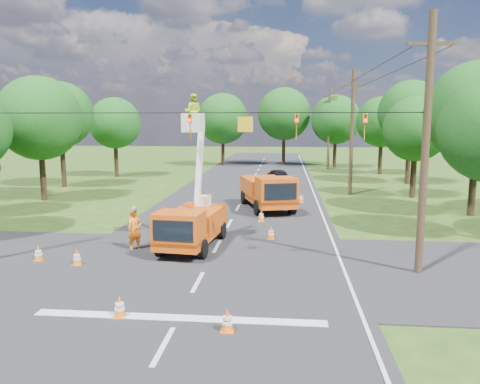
# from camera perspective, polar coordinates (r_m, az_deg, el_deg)

# --- Properties ---
(ground) EXTENTS (140.00, 140.00, 0.00)m
(ground) POSITION_cam_1_polar(r_m,az_deg,el_deg) (37.08, 0.51, -0.56)
(ground) COLOR #204414
(ground) RESTS_ON ground
(road_main) EXTENTS (12.00, 100.00, 0.06)m
(road_main) POSITION_cam_1_polar(r_m,az_deg,el_deg) (37.08, 0.51, -0.56)
(road_main) COLOR black
(road_main) RESTS_ON ground
(road_cross) EXTENTS (56.00, 10.00, 0.07)m
(road_cross) POSITION_cam_1_polar(r_m,az_deg,el_deg) (19.66, -4.09, -9.07)
(road_cross) COLOR black
(road_cross) RESTS_ON ground
(stop_bar) EXTENTS (9.00, 0.45, 0.02)m
(stop_bar) POSITION_cam_1_polar(r_m,az_deg,el_deg) (14.89, -7.51, -15.13)
(stop_bar) COLOR silver
(stop_bar) RESTS_ON ground
(edge_line) EXTENTS (0.12, 90.00, 0.02)m
(edge_line) POSITION_cam_1_polar(r_m,az_deg,el_deg) (37.03, 9.18, -0.69)
(edge_line) COLOR silver
(edge_line) RESTS_ON ground
(bucket_truck) EXTENTS (2.70, 5.77, 7.23)m
(bucket_truck) POSITION_cam_1_polar(r_m,az_deg,el_deg) (22.16, -5.89, -2.92)
(bucket_truck) COLOR #CB490E
(bucket_truck) RESTS_ON ground
(second_truck) EXTENTS (4.17, 6.92, 2.44)m
(second_truck) POSITION_cam_1_polar(r_m,az_deg,el_deg) (31.55, 3.43, 0.11)
(second_truck) COLOR #CB490E
(second_truck) RESTS_ON ground
(ground_worker) EXTENTS (0.83, 0.81, 1.93)m
(ground_worker) POSITION_cam_1_polar(r_m,az_deg,el_deg) (22.35, -12.70, -4.51)
(ground_worker) COLOR #E44B13
(ground_worker) RESTS_ON ground
(distant_car) EXTENTS (2.81, 4.53, 1.44)m
(distant_car) POSITION_cam_1_polar(r_m,az_deg,el_deg) (43.93, 4.83, 1.82)
(distant_car) COLOR black
(distant_car) RESTS_ON ground
(traffic_cone_0) EXTENTS (0.38, 0.38, 0.71)m
(traffic_cone_0) POSITION_cam_1_polar(r_m,az_deg,el_deg) (15.19, -14.48, -13.39)
(traffic_cone_0) COLOR orange
(traffic_cone_0) RESTS_ON ground
(traffic_cone_1) EXTENTS (0.38, 0.38, 0.71)m
(traffic_cone_1) POSITION_cam_1_polar(r_m,az_deg,el_deg) (13.83, -1.57, -15.37)
(traffic_cone_1) COLOR orange
(traffic_cone_1) RESTS_ON ground
(traffic_cone_2) EXTENTS (0.38, 0.38, 0.71)m
(traffic_cone_2) POSITION_cam_1_polar(r_m,az_deg,el_deg) (23.80, 3.82, -5.00)
(traffic_cone_2) COLOR orange
(traffic_cone_2) RESTS_ON ground
(traffic_cone_3) EXTENTS (0.38, 0.38, 0.71)m
(traffic_cone_3) POSITION_cam_1_polar(r_m,az_deg,el_deg) (27.93, 2.60, -2.92)
(traffic_cone_3) COLOR orange
(traffic_cone_3) RESTS_ON ground
(traffic_cone_4) EXTENTS (0.38, 0.38, 0.71)m
(traffic_cone_4) POSITION_cam_1_polar(r_m,az_deg,el_deg) (20.80, -19.26, -7.51)
(traffic_cone_4) COLOR orange
(traffic_cone_4) RESTS_ON ground
(traffic_cone_5) EXTENTS (0.38, 0.38, 0.71)m
(traffic_cone_5) POSITION_cam_1_polar(r_m,az_deg,el_deg) (22.02, -23.38, -6.85)
(traffic_cone_5) COLOR orange
(traffic_cone_5) RESTS_ON ground
(traffic_cone_7) EXTENTS (0.38, 0.38, 0.71)m
(traffic_cone_7) POSITION_cam_1_polar(r_m,az_deg,el_deg) (34.53, 7.47, -0.73)
(traffic_cone_7) COLOR orange
(traffic_cone_7) RESTS_ON ground
(traffic_cone_8) EXTENTS (0.38, 0.38, 0.71)m
(traffic_cone_8) POSITION_cam_1_polar(r_m,az_deg,el_deg) (23.96, -10.13, -5.02)
(traffic_cone_8) COLOR orange
(traffic_cone_8) RESTS_ON ground
(pole_right_near) EXTENTS (1.80, 0.30, 10.00)m
(pole_right_near) POSITION_cam_1_polar(r_m,az_deg,el_deg) (19.23, 21.70, 5.45)
(pole_right_near) COLOR #4C3823
(pole_right_near) RESTS_ON ground
(pole_right_mid) EXTENTS (1.80, 0.30, 10.00)m
(pole_right_mid) POSITION_cam_1_polar(r_m,az_deg,el_deg) (38.83, 13.48, 7.19)
(pole_right_mid) COLOR #4C3823
(pole_right_mid) RESTS_ON ground
(pole_right_far) EXTENTS (1.80, 0.30, 10.00)m
(pole_right_far) POSITION_cam_1_polar(r_m,az_deg,el_deg) (58.70, 10.79, 7.73)
(pole_right_far) COLOR #4C3823
(pole_right_far) RESTS_ON ground
(signal_span) EXTENTS (18.00, 0.29, 1.07)m
(signal_span) POSITION_cam_1_polar(r_m,az_deg,el_deg) (18.47, 2.61, 8.34)
(signal_span) COLOR black
(signal_span) RESTS_ON ground
(tree_left_d) EXTENTS (6.20, 6.20, 9.24)m
(tree_left_d) POSITION_cam_1_polar(r_m,az_deg,el_deg) (38.06, -23.28, 8.23)
(tree_left_d) COLOR #382616
(tree_left_d) RESTS_ON ground
(tree_left_e) EXTENTS (5.80, 5.80, 9.41)m
(tree_left_e) POSITION_cam_1_polar(r_m,az_deg,el_deg) (45.11, -21.05, 8.80)
(tree_left_e) COLOR #382616
(tree_left_e) RESTS_ON ground
(tree_left_f) EXTENTS (5.40, 5.40, 8.40)m
(tree_left_f) POSITION_cam_1_polar(r_m,az_deg,el_deg) (51.67, -15.02, 8.11)
(tree_left_f) COLOR #382616
(tree_left_f) RESTS_ON ground
(tree_right_b) EXTENTS (6.40, 6.40, 9.65)m
(tree_right_b) POSITION_cam_1_polar(r_m,az_deg,el_deg) (32.68, 27.04, 8.56)
(tree_right_b) COLOR #382616
(tree_right_b) RESTS_ON ground
(tree_right_c) EXTENTS (5.00, 5.00, 7.83)m
(tree_right_c) POSITION_cam_1_polar(r_m,az_deg,el_deg) (38.78, 20.65, 7.18)
(tree_right_c) COLOR #382616
(tree_right_c) RESTS_ON ground
(tree_right_d) EXTENTS (6.00, 6.00, 9.70)m
(tree_right_d) POSITION_cam_1_polar(r_m,az_deg,el_deg) (46.92, 20.10, 9.06)
(tree_right_d) COLOR #382616
(tree_right_d) RESTS_ON ground
(tree_right_e) EXTENTS (5.60, 5.60, 8.63)m
(tree_right_e) POSITION_cam_1_polar(r_m,az_deg,el_deg) (54.50, 16.91, 8.19)
(tree_right_e) COLOR #382616
(tree_right_e) RESTS_ON ground
(tree_far_a) EXTENTS (6.60, 6.60, 9.50)m
(tree_far_a) POSITION_cam_1_polar(r_m,az_deg,el_deg) (61.99, -2.12, 8.93)
(tree_far_a) COLOR #382616
(tree_far_a) RESTS_ON ground
(tree_far_b) EXTENTS (7.00, 7.00, 10.32)m
(tree_far_b) POSITION_cam_1_polar(r_m,az_deg,el_deg) (63.46, 5.40, 9.45)
(tree_far_b) COLOR #382616
(tree_far_b) RESTS_ON ground
(tree_far_c) EXTENTS (6.20, 6.20, 9.18)m
(tree_far_c) POSITION_cam_1_polar(r_m,az_deg,el_deg) (60.78, 11.59, 8.64)
(tree_far_c) COLOR #382616
(tree_far_c) RESTS_ON ground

